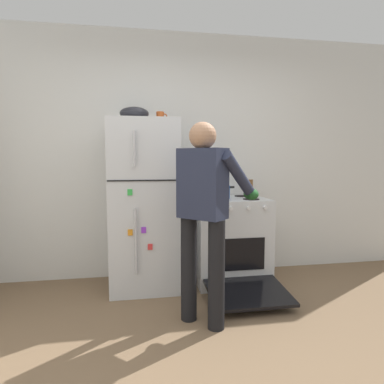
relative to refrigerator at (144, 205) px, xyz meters
The scene contains 9 objects.
ground 1.84m from the refrigerator, 74.15° to the right, with size 8.00×8.00×0.00m, color brown.
kitchen_wall_back 0.77m from the refrigerator, 40.49° to the left, with size 6.00×0.10×2.70m, color silver.
refrigerator is the anchor object (origin of this frame).
stove_range 1.00m from the refrigerator, ahead, with size 0.76×1.22×0.91m.
person_cook 0.98m from the refrigerator, 62.12° to the right, with size 0.72×0.75×1.60m.
red_pot 0.77m from the refrigerator, ahead, with size 0.37×0.27×0.14m.
coffee_mug 0.92m from the refrigerator, 15.40° to the left, with size 0.11×0.08×0.10m.
pepper_mill 1.24m from the refrigerator, ahead, with size 0.05×0.05×0.18m, color brown.
mixing_bowl 0.92m from the refrigerator, behind, with size 0.29×0.29×0.13m, color black.
Camera 1 is at (-0.54, -1.83, 1.32)m, focal length 31.11 mm.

